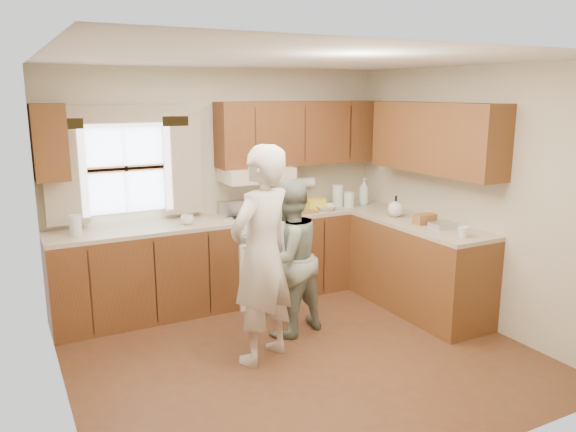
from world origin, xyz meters
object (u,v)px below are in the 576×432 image
stove (261,256)px  child (278,280)px  woman_left (262,256)px  woman_right (288,258)px

stove → child: size_ratio=1.38×
woman_left → child: size_ratio=2.38×
child → woman_left: bearing=65.8°
stove → woman_left: 1.57m
stove → woman_right: woman_right is taller
stove → child: stove is taller
child → stove: bearing=-87.7°
woman_left → woman_right: woman_left is taller
stove → woman_left: (-0.62, -1.37, 0.46)m
woman_left → woman_right: 0.61m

